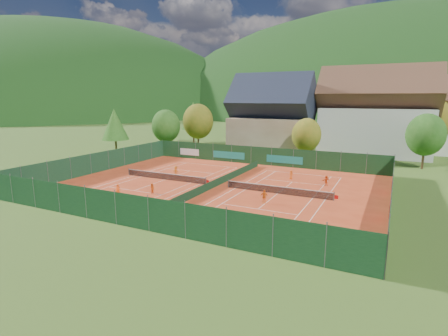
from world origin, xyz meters
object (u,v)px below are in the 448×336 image
Objects in this scene: chalet at (272,120)px; player_left_far at (176,171)px; ball_hopper at (261,226)px; player_right_near at (264,196)px; hotel_block_a at (376,117)px; player_left_near at (118,191)px; player_right_far_a at (291,175)px; player_left_mid at (152,189)px; player_right_far_b at (326,181)px.

chalet is 28.43m from player_left_far.
player_right_near is (-2.56, 7.86, 0.18)m from ball_hopper.
player_right_near is (-8.17, -40.18, -6.64)m from hotel_block_a.
hotel_block_a is 51.61m from player_left_near.
player_left_far is at bearing 48.56° from player_left_near.
hotel_block_a is 15.17× the size of player_left_far.
chalet is at bearing 86.33° from player_right_near.
ball_hopper is at bearing 143.32° from player_left_far.
player_right_far_a is at bearing 98.51° from ball_hopper.
hotel_block_a reaches higher than ball_hopper.
player_left_mid is (-2.14, -36.60, -5.99)m from chalet.
chalet is at bearing -162.47° from hotel_block_a.
chalet is at bearing 102.27° from player_left_mid.
player_left_near is 25.58m from player_right_far_b.
player_left_mid is (2.64, 2.73, -0.12)m from player_left_near.
ball_hopper is 16.46m from player_left_mid.
chalet is 25.14m from player_right_far_a.
player_right_far_b is (4.98, -1.49, 0.04)m from player_right_far_a.
player_left_far is 1.14× the size of player_right_far_a.
player_left_far is (-2.91, 9.25, 0.08)m from player_left_mid.
chalet is at bearing -101.51° from player_right_far_b.
ball_hopper is (13.40, -42.04, -6.07)m from chalet.
ball_hopper is 0.64× the size of player_right_far_a.
player_left_far is at bearing -100.46° from chalet.
player_left_far is 20.78m from player_right_far_b.
player_left_near is at bearing 171.51° from ball_hopper.
player_left_near is 1.02× the size of player_right_near.
player_left_mid is 9.69m from player_left_far.
ball_hopper is 18.57m from player_right_far_b.
player_left_far is at bearing 33.40° from player_right_far_a.
hotel_block_a is at bearing 57.26° from player_right_near.
player_left_far is at bearing 141.47° from ball_hopper.
hotel_block_a is (19.00, 6.00, 0.76)m from chalet.
player_left_near is 22.97m from player_right_far_a.
player_left_far reaches higher than player_right_far_a.
player_right_near reaches higher than player_right_far_b.
chalet reaches higher than player_right_near.
player_left_mid is at bearing 169.28° from player_right_near.
chalet is 0.75× the size of hotel_block_a.
chalet is 10.97× the size of player_right_near.
player_left_near reaches higher than player_left_mid.
player_right_far_b is at bearing -96.96° from hotel_block_a.
player_left_near is at bearing 93.17° from player_left_far.
hotel_block_a is at bearing -92.40° from player_right_far_a.
chalet is 37.14m from player_left_mid.
player_left_near reaches higher than player_right_near.
chalet is 12.27× the size of player_right_far_b.
chalet is at bearing -98.61° from player_left_far.
player_right_near is 11.54m from player_right_far_b.
player_right_near is at bearing 158.57° from player_left_far.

